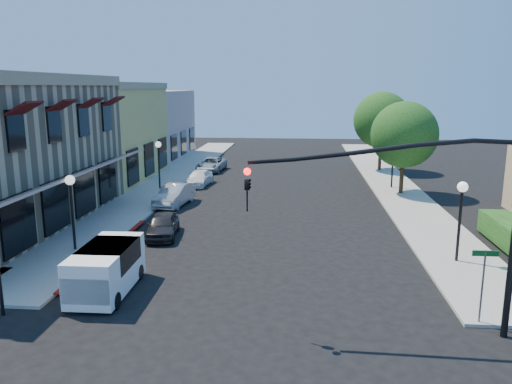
# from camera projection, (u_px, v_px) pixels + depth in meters

# --- Properties ---
(ground) EXTENTS (120.00, 120.00, 0.00)m
(ground) POSITION_uv_depth(u_px,v_px,m) (236.00, 350.00, 14.39)
(ground) COLOR black
(ground) RESTS_ON ground
(sidewalk_left) EXTENTS (3.50, 50.00, 0.12)m
(sidewalk_left) POSITION_uv_depth(u_px,v_px,m) (174.00, 177.00, 41.46)
(sidewalk_left) COLOR gray
(sidewalk_left) RESTS_ON ground
(sidewalk_right) EXTENTS (3.50, 50.00, 0.12)m
(sidewalk_right) POSITION_uv_depth(u_px,v_px,m) (388.00, 181.00, 39.91)
(sidewalk_right) COLOR gray
(sidewalk_right) RESTS_ON ground
(curb_red_strip) EXTENTS (0.25, 10.00, 0.06)m
(curb_red_strip) POSITION_uv_depth(u_px,v_px,m) (109.00, 253.00, 22.80)
(curb_red_strip) COLOR maroon
(curb_red_strip) RESTS_ON ground
(yellow_stucco_building) EXTENTS (10.00, 12.00, 7.60)m
(yellow_stucco_building) POSITION_uv_depth(u_px,v_px,m) (87.00, 132.00, 40.30)
(yellow_stucco_building) COLOR #D3BA5F
(yellow_stucco_building) RESTS_ON ground
(pink_stucco_building) EXTENTS (10.00, 12.00, 7.00)m
(pink_stucco_building) POSITION_uv_depth(u_px,v_px,m) (136.00, 125.00, 52.06)
(pink_stucco_building) COLOR #C5A295
(pink_stucco_building) RESTS_ON ground
(street_tree_a) EXTENTS (4.56, 4.56, 6.48)m
(street_tree_a) POSITION_uv_depth(u_px,v_px,m) (404.00, 135.00, 34.18)
(street_tree_a) COLOR black
(street_tree_a) RESTS_ON ground
(street_tree_b) EXTENTS (4.94, 4.94, 7.02)m
(street_tree_b) POSITION_uv_depth(u_px,v_px,m) (382.00, 120.00, 43.85)
(street_tree_b) COLOR black
(street_tree_b) RESTS_ON ground
(signal_mast_arm) EXTENTS (8.01, 0.39, 6.00)m
(signal_mast_arm) POSITION_uv_depth(u_px,v_px,m) (441.00, 204.00, 14.48)
(signal_mast_arm) COLOR black
(signal_mast_arm) RESTS_ON ground
(street_name_sign) EXTENTS (0.80, 0.06, 2.50)m
(street_name_sign) POSITION_uv_depth(u_px,v_px,m) (483.00, 275.00, 15.52)
(street_name_sign) COLOR #595B5E
(street_name_sign) RESTS_ON ground
(lamppost_left_near) EXTENTS (0.44, 0.44, 3.57)m
(lamppost_left_near) POSITION_uv_depth(u_px,v_px,m) (71.00, 194.00, 22.37)
(lamppost_left_near) COLOR black
(lamppost_left_near) RESTS_ON ground
(lamppost_left_far) EXTENTS (0.44, 0.44, 3.57)m
(lamppost_left_far) POSITION_uv_depth(u_px,v_px,m) (158.00, 153.00, 36.01)
(lamppost_left_far) COLOR black
(lamppost_left_far) RESTS_ON ground
(lamppost_right_near) EXTENTS (0.44, 0.44, 3.57)m
(lamppost_right_near) POSITION_uv_depth(u_px,v_px,m) (461.00, 201.00, 20.87)
(lamppost_right_near) COLOR black
(lamppost_right_near) RESTS_ON ground
(lamppost_right_far) EXTENTS (0.44, 0.44, 3.57)m
(lamppost_right_far) POSITION_uv_depth(u_px,v_px,m) (393.00, 152.00, 36.46)
(lamppost_right_far) COLOR black
(lamppost_right_far) RESTS_ON ground
(white_van) EXTENTS (1.81, 3.98, 1.75)m
(white_van) POSITION_uv_depth(u_px,v_px,m) (106.00, 267.00, 18.15)
(white_van) COLOR white
(white_van) RESTS_ON ground
(parked_car_a) EXTENTS (1.85, 3.69, 1.21)m
(parked_car_a) POSITION_uv_depth(u_px,v_px,m) (163.00, 225.00, 25.10)
(parked_car_a) COLOR black
(parked_car_a) RESTS_ON ground
(parked_car_b) EXTENTS (1.97, 4.28, 1.36)m
(parked_car_b) POSITION_uv_depth(u_px,v_px,m) (174.00, 195.00, 31.65)
(parked_car_b) COLOR #B6B8BC
(parked_car_b) RESTS_ON ground
(parked_car_c) EXTENTS (1.91, 3.98, 1.12)m
(parked_car_c) POSITION_uv_depth(u_px,v_px,m) (199.00, 178.00, 38.13)
(parked_car_c) COLOR white
(parked_car_c) RESTS_ON ground
(parked_car_d) EXTENTS (2.39, 4.56, 1.23)m
(parked_car_d) POSITION_uv_depth(u_px,v_px,m) (211.00, 164.00, 44.58)
(parked_car_d) COLOR #AFB1B5
(parked_car_d) RESTS_ON ground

